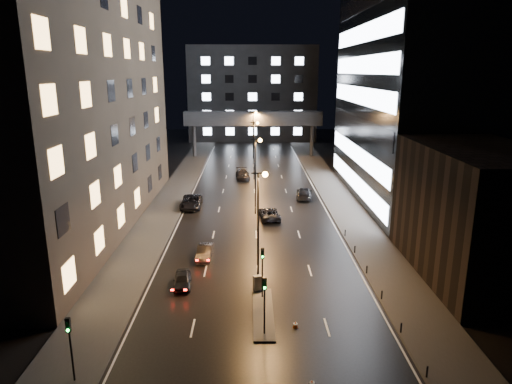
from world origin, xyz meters
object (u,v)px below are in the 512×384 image
car_away_a (182,280)px  car_toward_b (304,193)px  car_away_b (205,252)px  car_away_c (191,202)px  car_toward_a (269,214)px  utility_cabinet (257,283)px  car_away_d (243,174)px

car_away_a → car_toward_b: size_ratio=0.67×
car_away_a → car_away_b: size_ratio=0.91×
car_away_a → car_away_b: 6.35m
car_away_c → car_toward_b: 16.94m
car_away_a → car_away_c: (-2.22, 24.20, 0.19)m
car_away_c → car_toward_a: (10.71, -5.25, -0.10)m
utility_cabinet → car_away_b: bearing=104.7°
car_away_a → car_toward_a: size_ratio=0.71×
car_away_d → car_toward_b: car_away_d is taller
car_away_a → car_away_c: car_away_c is taller
car_away_d → car_toward_b: bearing=-59.1°
car_away_c → utility_cabinet: car_away_c is taller
car_away_c → utility_cabinet: 26.82m
car_away_a → car_away_b: car_away_b is taller
utility_cabinet → car_away_c: bearing=88.3°
car_away_a → car_away_b: bearing=72.2°
car_away_b → car_away_d: size_ratio=0.73×
car_toward_a → car_toward_b: bearing=-125.6°
car_toward_a → car_away_d: bearing=-86.5°
car_toward_a → utility_cabinet: bearing=78.8°
car_toward_b → car_away_c: bearing=22.5°
car_away_c → car_toward_a: bearing=-27.0°
car_away_d → car_away_b: bearing=-100.5°
car_away_d → car_toward_b: 15.93m
car_away_d → utility_cabinet: car_away_d is taller
car_away_a → car_toward_b: 32.03m
car_away_c → car_away_d: car_away_c is taller
car_away_c → car_toward_a: size_ratio=1.14×
car_away_c → car_away_b: bearing=-79.5°
car_toward_b → car_away_a: bearing=70.8°
car_away_b → car_toward_a: (7.11, 12.74, 0.05)m
car_toward_b → utility_cabinet: (-7.48, -29.87, 0.02)m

